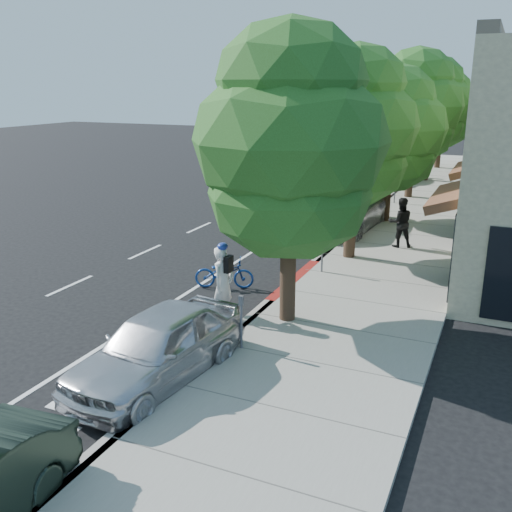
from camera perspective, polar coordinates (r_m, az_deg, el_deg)
The scene contains 18 objects.
ground at distance 16.81m, azimuth 2.70°, elevation -3.78°, with size 120.00×120.00×0.00m, color black.
sidewalk at distance 23.66m, azimuth 15.05°, elevation 1.98°, with size 4.60×56.00×0.15m, color gray.
curb at distance 24.09m, azimuth 9.66°, elevation 2.59°, with size 0.30×56.00×0.15m, color #9E998E.
curb_red_segment at distance 17.66m, azimuth 3.88°, elevation -2.50°, with size 0.32×4.00×0.15m, color maroon.
street_tree_0 at distance 13.61m, azimuth 3.43°, elevation 11.00°, with size 4.69×4.69×7.41m.
street_tree_1 at distance 19.32m, azimuth 9.87°, elevation 12.40°, with size 4.20×4.20×7.21m.
street_tree_2 at distance 25.20m, azimuth 13.31°, elevation 12.17°, with size 4.77×4.77×6.78m.
street_tree_3 at distance 31.06m, azimuth 15.61°, elevation 14.09°, with size 4.93×4.93×7.74m.
street_tree_4 at distance 37.00m, azimuth 17.09°, elevation 14.19°, with size 4.86×4.86×7.60m.
street_tree_5 at distance 42.97m, azimuth 18.12°, elevation 13.77°, with size 4.87×4.87×7.01m.
cyclist at distance 14.65m, azimuth -3.29°, elevation -2.84°, with size 0.72×0.47×1.98m, color silver.
bicycle at distance 17.14m, azimuth -3.19°, elevation -1.72°, with size 0.62×1.78×0.93m, color navy.
silver_suv at distance 24.04m, azimuth 8.59°, elevation 4.41°, with size 2.69×5.84×1.62m, color #B9B9BE.
dark_sedan at distance 26.43m, azimuth 6.21°, elevation 5.38°, with size 1.48×4.23×1.39m, color black.
white_pickup at distance 36.25m, azimuth 13.40°, elevation 8.17°, with size 2.02×4.98×1.44m, color white.
dark_suv_far at distance 38.75m, azimuth 12.73°, elevation 8.93°, with size 1.98×4.91×1.67m, color black.
near_car_a at distance 11.98m, azimuth -9.81°, elevation -8.91°, with size 1.80×4.46×1.52m, color silver.
pedestrian at distance 21.48m, azimuth 14.25°, elevation 3.29°, with size 0.89×0.69×1.83m, color black.
Camera 1 is at (5.66, -14.67, 5.92)m, focal length 40.00 mm.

